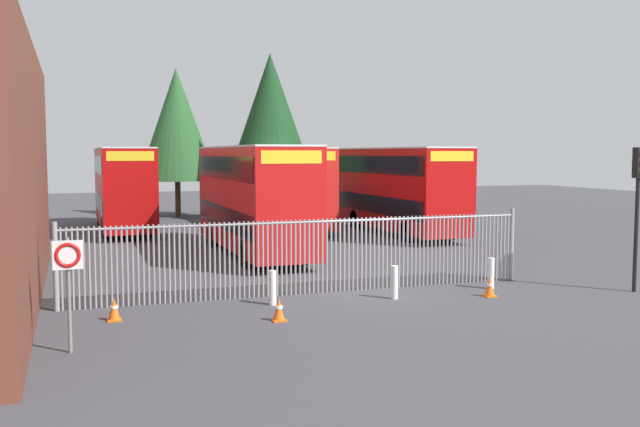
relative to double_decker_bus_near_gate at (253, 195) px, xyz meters
name	(u,v)px	position (x,y,z in m)	size (l,w,h in m)	color
ground_plane	(288,254)	(1.29, -0.57, -2.42)	(100.00, 100.00, 0.00)	#3D3D42
palisade_fence	(309,254)	(-0.46, -8.57, -1.24)	(14.08, 0.14, 2.35)	gray
double_decker_bus_near_gate	(253,195)	(0.00, 0.00, 0.00)	(2.54, 10.81, 4.42)	red
double_decker_bus_behind_fence_left	(398,187)	(8.76, 4.62, 0.00)	(2.54, 10.81, 4.42)	#B70C0C
double_decker_bus_behind_fence_right	(283,184)	(4.01, 9.32, 0.00)	(2.54, 10.81, 4.42)	red
double_decker_bus_far_back	(123,185)	(-4.40, 10.80, 0.00)	(2.54, 10.81, 4.42)	#B70C0C
bollard_near_left	(273,288)	(-1.88, -9.71, -1.95)	(0.20, 0.20, 0.95)	silver
bollard_center_front	(394,282)	(1.59, -10.09, -1.95)	(0.20, 0.20, 0.95)	silver
bollard_near_right	(491,273)	(5.02, -9.69, -1.95)	(0.20, 0.20, 0.95)	silver
traffic_cone_by_gate	(114,309)	(-6.07, -10.18, -2.13)	(0.34, 0.34, 0.59)	orange
traffic_cone_mid_forecourt	(279,309)	(-2.24, -11.55, -2.13)	(0.34, 0.34, 0.59)	orange
traffic_cone_near_kerb	(490,287)	(4.33, -10.71, -2.13)	(0.34, 0.34, 0.59)	orange
speed_limit_sign_post	(68,268)	(-7.09, -12.82, -0.65)	(0.60, 0.14, 2.40)	slate
traffic_light_kerbside	(638,192)	(8.82, -11.52, 0.56)	(0.28, 0.33, 4.30)	black
tree_tall_back	(270,116)	(4.48, 13.51, 3.92)	(5.29, 5.29, 10.13)	#4C3823
tree_short_side	(177,125)	(-0.43, 18.61, 3.56)	(5.08, 5.08, 9.62)	#4C3823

